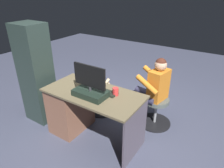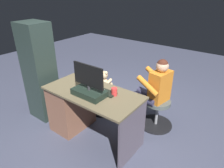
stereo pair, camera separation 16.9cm
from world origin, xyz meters
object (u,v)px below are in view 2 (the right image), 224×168
(visitor_chair, at_px, (157,112))
(tv_remote, at_px, (82,86))
(monitor, at_px, (89,88))
(desk, at_px, (76,106))
(office_chair_teddy, at_px, (104,98))
(teddy_bear, at_px, (104,80))
(cup, at_px, (114,92))
(person, at_px, (153,88))
(keyboard, at_px, (102,91))
(computer_mouse, at_px, (85,83))

(visitor_chair, bearing_deg, tv_remote, 43.42)
(monitor, bearing_deg, desk, -14.15)
(office_chair_teddy, bearing_deg, teddy_bear, -90.00)
(cup, xyz_separation_m, office_chair_teddy, (0.61, -0.53, -0.55))
(tv_remote, xyz_separation_m, visitor_chair, (-0.81, -0.77, -0.51))
(teddy_bear, relative_size, person, 0.28)
(desk, height_order, office_chair_teddy, desk)
(desk, distance_m, cup, 0.75)
(desk, relative_size, visitor_chair, 2.61)
(office_chair_teddy, height_order, teddy_bear, teddy_bear)
(visitor_chair, bearing_deg, office_chair_teddy, 10.57)
(cup, bearing_deg, monitor, 38.04)
(tv_remote, bearing_deg, cup, -159.62)
(monitor, relative_size, teddy_bear, 1.47)
(keyboard, xyz_separation_m, computer_mouse, (0.32, -0.02, 0.01))
(keyboard, height_order, person, person)
(desk, relative_size, cup, 13.21)
(visitor_chair, bearing_deg, cup, 66.03)
(monitor, xyz_separation_m, tv_remote, (0.25, -0.13, -0.10))
(cup, height_order, teddy_bear, cup)
(tv_remote, bearing_deg, office_chair_teddy, -67.30)
(keyboard, height_order, teddy_bear, keyboard)
(desk, height_order, visitor_chair, desk)
(office_chair_teddy, bearing_deg, visitor_chair, -169.43)
(person, bearing_deg, teddy_bear, 9.87)
(computer_mouse, height_order, teddy_bear, computer_mouse)
(desk, bearing_deg, teddy_bear, -91.85)
(teddy_bear, bearing_deg, keyboard, 126.74)
(desk, bearing_deg, tv_remote, -166.78)
(monitor, height_order, computer_mouse, monitor)
(cup, xyz_separation_m, tv_remote, (0.50, 0.07, -0.04))
(keyboard, distance_m, office_chair_teddy, 0.86)
(cup, xyz_separation_m, teddy_bear, (0.61, -0.54, -0.20))
(monitor, xyz_separation_m, person, (-0.47, -0.88, -0.21))
(monitor, relative_size, office_chair_teddy, 0.95)
(keyboard, distance_m, visitor_chair, 1.02)
(computer_mouse, distance_m, tv_remote, 0.07)
(visitor_chair, height_order, person, person)
(cup, bearing_deg, keyboard, 6.74)
(computer_mouse, height_order, tv_remote, computer_mouse)
(monitor, bearing_deg, computer_mouse, -35.76)
(monitor, xyz_separation_m, visitor_chair, (-0.56, -0.89, -0.61))
(desk, distance_m, tv_remote, 0.38)
(desk, distance_m, visitor_chair, 1.24)
(cup, distance_m, tv_remote, 0.51)
(tv_remote, height_order, person, person)
(computer_mouse, bearing_deg, cup, -179.47)
(monitor, distance_m, teddy_bear, 0.86)
(office_chair_teddy, distance_m, person, 0.93)
(tv_remote, distance_m, visitor_chair, 1.23)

